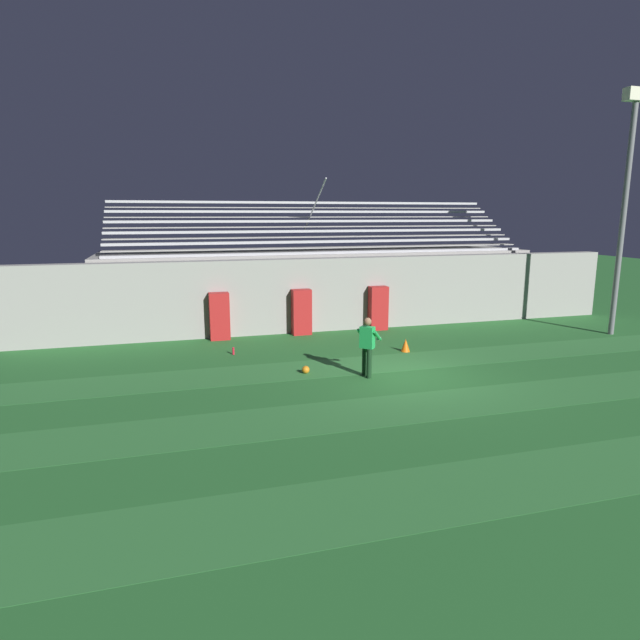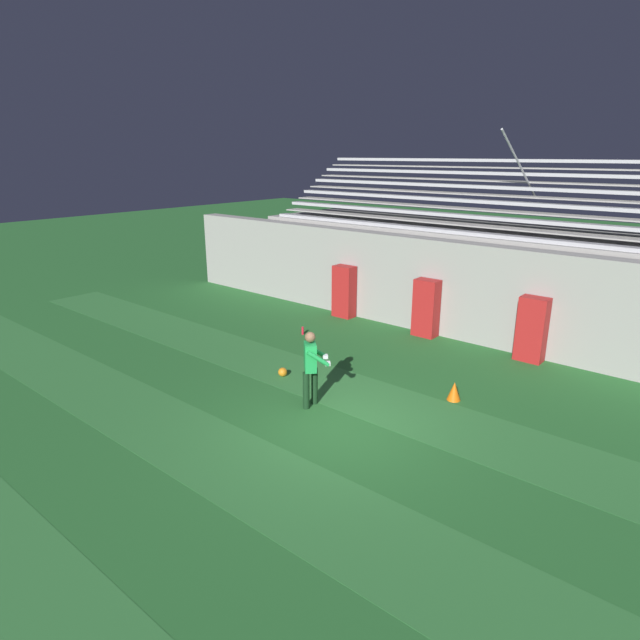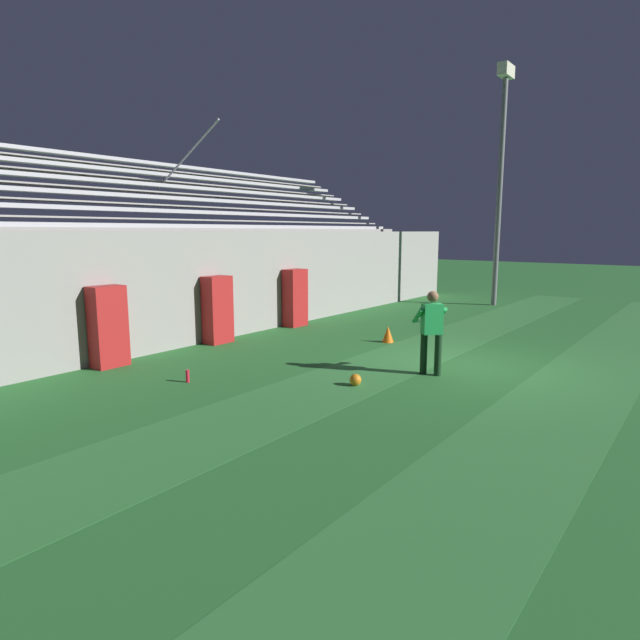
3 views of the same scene
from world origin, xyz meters
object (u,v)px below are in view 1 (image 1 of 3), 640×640
at_px(padding_pillar_gate_right, 378,308).
at_px(water_bottle, 233,351).
at_px(floodlight_pole, 627,185).
at_px(soccer_ball, 306,370).
at_px(traffic_cone, 405,345).
at_px(goalkeeper, 367,343).
at_px(padding_pillar_far_left, 219,316).
at_px(padding_pillar_gate_left, 302,312).

distance_m(padding_pillar_gate_right, water_bottle, 6.37).
distance_m(floodlight_pole, soccer_ball, 13.58).
bearing_deg(traffic_cone, goalkeeper, -134.76).
height_order(padding_pillar_far_left, floodlight_pole, floodlight_pole).
distance_m(padding_pillar_gate_right, soccer_ball, 6.50).
relative_size(floodlight_pole, water_bottle, 36.42).
xyz_separation_m(floodlight_pole, goalkeeper, (-10.79, -2.48, -4.51)).
bearing_deg(water_bottle, goalkeeper, -45.90).
bearing_deg(traffic_cone, padding_pillar_gate_right, 83.16).
bearing_deg(goalkeeper, soccer_ball, 154.62).
height_order(padding_pillar_gate_left, traffic_cone, padding_pillar_gate_left).
bearing_deg(floodlight_pole, soccer_ball, -172.00).
bearing_deg(soccer_ball, water_bottle, 122.98).
height_order(padding_pillar_gate_left, floodlight_pole, floodlight_pole).
bearing_deg(padding_pillar_gate_right, goalkeeper, -114.87).
height_order(padding_pillar_gate_right, water_bottle, padding_pillar_gate_right).
relative_size(floodlight_pole, goalkeeper, 5.23).
distance_m(goalkeeper, traffic_cone, 3.23).
height_order(floodlight_pole, traffic_cone, floodlight_pole).
distance_m(soccer_ball, water_bottle, 3.16).
height_order(padding_pillar_gate_right, floodlight_pole, floodlight_pole).
relative_size(padding_pillar_gate_left, padding_pillar_far_left, 1.00).
bearing_deg(soccer_ball, floodlight_pole, 8.00).
relative_size(padding_pillar_gate_right, floodlight_pole, 0.19).
bearing_deg(floodlight_pole, traffic_cone, -178.32).
xyz_separation_m(padding_pillar_gate_left, soccer_ball, (-1.12, -4.92, -0.74)).
relative_size(padding_pillar_far_left, floodlight_pole, 0.19).
bearing_deg(traffic_cone, floodlight_pole, 1.68).
bearing_deg(padding_pillar_gate_right, traffic_cone, -96.84).
xyz_separation_m(padding_pillar_gate_right, floodlight_pole, (8.17, -3.18, 4.61)).
distance_m(padding_pillar_gate_right, padding_pillar_far_left, 6.11).
bearing_deg(padding_pillar_gate_left, water_bottle, -141.39).
distance_m(padding_pillar_far_left, floodlight_pole, 15.33).
bearing_deg(goalkeeper, padding_pillar_gate_right, 65.13).
xyz_separation_m(soccer_ball, water_bottle, (-1.72, 2.65, 0.01)).
distance_m(floodlight_pole, water_bottle, 15.09).
bearing_deg(floodlight_pole, water_bottle, 176.29).
bearing_deg(padding_pillar_far_left, water_bottle, -85.07).
height_order(padding_pillar_gate_left, padding_pillar_far_left, same).
bearing_deg(padding_pillar_far_left, goalkeeper, -58.38).
bearing_deg(padding_pillar_gate_left, traffic_cone, -52.17).
bearing_deg(padding_pillar_gate_right, soccer_ball, -130.46).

